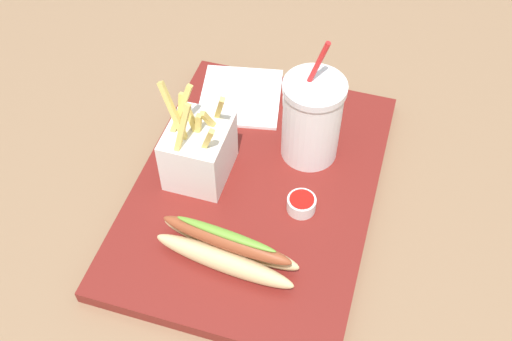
{
  "coord_description": "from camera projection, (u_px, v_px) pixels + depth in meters",
  "views": [
    {
      "loc": [
        -0.5,
        -0.15,
        0.68
      ],
      "look_at": [
        0.0,
        0.0,
        0.05
      ],
      "focal_mm": 42.6,
      "sensor_mm": 36.0,
      "label": 1
    }
  ],
  "objects": [
    {
      "name": "ground_plane",
      "position": [
        256.0,
        197.0,
        0.87
      ],
      "size": [
        2.4,
        2.4,
        0.02
      ],
      "primitive_type": "cube",
      "color": "#8C6B4C"
    },
    {
      "name": "fries_basket",
      "position": [
        199.0,
        150.0,
        0.83
      ],
      "size": [
        0.09,
        0.09,
        0.16
      ],
      "color": "white",
      "rests_on": "food_tray"
    },
    {
      "name": "soda_cup",
      "position": [
        312.0,
        119.0,
        0.83
      ],
      "size": [
        0.09,
        0.09,
        0.2
      ],
      "color": "white",
      "rests_on": "food_tray"
    },
    {
      "name": "ketchup_cup_1",
      "position": [
        294.0,
        100.0,
        0.94
      ],
      "size": [
        0.03,
        0.03,
        0.02
      ],
      "color": "white",
      "rests_on": "food_tray"
    },
    {
      "name": "hot_dog_1",
      "position": [
        228.0,
        249.0,
        0.75
      ],
      "size": [
        0.07,
        0.19,
        0.06
      ],
      "color": "#E5C689",
      "rests_on": "food_tray"
    },
    {
      "name": "ketchup_cup_2",
      "position": [
        301.0,
        203.0,
        0.81
      ],
      "size": [
        0.04,
        0.04,
        0.02
      ],
      "color": "white",
      "rests_on": "food_tray"
    },
    {
      "name": "food_tray",
      "position": [
        256.0,
        189.0,
        0.85
      ],
      "size": [
        0.45,
        0.33,
        0.02
      ],
      "primitive_type": "cube",
      "color": "maroon",
      "rests_on": "ground_plane"
    },
    {
      "name": "napkin_stack",
      "position": [
        241.0,
        96.0,
        0.95
      ],
      "size": [
        0.15,
        0.15,
        0.01
      ],
      "primitive_type": "cube",
      "rotation": [
        0.0,
        0.0,
        0.19
      ],
      "color": "white",
      "rests_on": "food_tray"
    }
  ]
}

